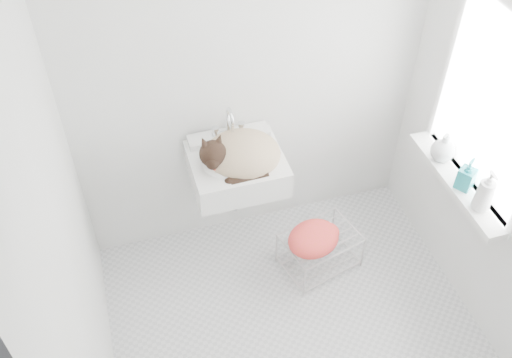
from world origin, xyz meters
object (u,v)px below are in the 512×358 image
object	(u,v)px
sink	(237,157)
cat	(239,154)
bottle_a	(479,208)
bottle_b	(463,187)
wire_rack	(320,249)
bottle_c	(440,158)

from	to	relation	value
sink	cat	distance (m)	0.05
bottle_a	bottle_b	xyz separation A→B (m)	(0.00, 0.17, 0.00)
wire_rack	bottle_a	world-z (taller)	bottle_a
wire_rack	cat	bearing A→B (deg)	150.40
cat	bottle_a	world-z (taller)	cat
cat	bottle_b	size ratio (longest dim) A/B	2.69
cat	wire_rack	world-z (taller)	cat
wire_rack	bottle_b	world-z (taller)	bottle_b
wire_rack	bottle_c	distance (m)	0.98
bottle_b	sink	bearing A→B (deg)	152.53
bottle_c	bottle_b	bearing A→B (deg)	-90.00
cat	bottle_c	bearing A→B (deg)	-3.05
bottle_b	bottle_c	bearing A→B (deg)	90.00
cat	bottle_a	bearing A→B (deg)	-20.06
bottle_b	bottle_c	xyz separation A→B (m)	(0.00, 0.25, 0.00)
sink	cat	bearing A→B (deg)	-57.04
sink	bottle_c	distance (m)	1.21
cat	bottle_b	distance (m)	1.29
bottle_c	bottle_a	bearing A→B (deg)	-90.00
sink	wire_rack	bearing A→B (deg)	-30.61
sink	wire_rack	world-z (taller)	sink
bottle_a	sink	bearing A→B (deg)	146.36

